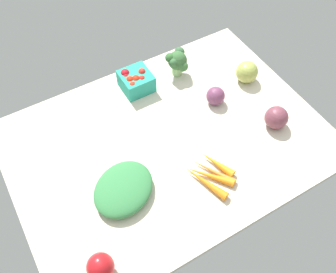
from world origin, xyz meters
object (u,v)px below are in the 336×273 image
(berry_basket, at_px, (136,81))
(heirloom_tomato_green, at_px, (247,72))
(broccoli_head, at_px, (177,61))
(bell_pepper_red, at_px, (100,267))
(red_onion_near_basket, at_px, (216,96))
(red_onion_center, at_px, (276,118))
(leafy_greens_clump, at_px, (123,189))
(carrot_bunch, at_px, (211,174))

(berry_basket, bearing_deg, heirloom_tomato_green, -24.67)
(broccoli_head, bearing_deg, bell_pepper_red, -136.09)
(berry_basket, distance_m, bell_pepper_red, 0.68)
(berry_basket, bearing_deg, red_onion_near_basket, -44.12)
(red_onion_center, distance_m, bell_pepper_red, 0.74)
(leafy_greens_clump, bearing_deg, berry_basket, 57.48)
(berry_basket, bearing_deg, red_onion_center, -50.23)
(red_onion_center, height_order, leafy_greens_clump, red_onion_center)
(red_onion_near_basket, height_order, berry_basket, berry_basket)
(red_onion_center, xyz_separation_m, bell_pepper_red, (-0.72, -0.16, 0.00))
(berry_basket, xyz_separation_m, bell_pepper_red, (-0.39, -0.55, 0.01))
(heirloom_tomato_green, relative_size, carrot_bunch, 0.46)
(broccoli_head, bearing_deg, heirloom_tomato_green, -38.15)
(heirloom_tomato_green, height_order, carrot_bunch, heirloom_tomato_green)
(heirloom_tomato_green, relative_size, red_onion_near_basket, 1.24)
(red_onion_center, bearing_deg, broccoli_head, 112.43)
(red_onion_near_basket, xyz_separation_m, leafy_greens_clump, (-0.45, -0.16, -0.01))
(berry_basket, xyz_separation_m, carrot_bunch, (0.03, -0.45, -0.03))
(red_onion_center, distance_m, carrot_bunch, 0.31)
(heirloom_tomato_green, xyz_separation_m, berry_basket, (-0.38, 0.17, -0.00))
(broccoli_head, distance_m, heirloom_tomato_green, 0.26)
(heirloom_tomato_green, bearing_deg, leafy_greens_clump, -162.24)
(broccoli_head, distance_m, red_onion_near_basket, 0.20)
(red_onion_near_basket, xyz_separation_m, carrot_bunch, (-0.19, -0.25, -0.02))
(carrot_bunch, distance_m, bell_pepper_red, 0.43)
(berry_basket, bearing_deg, bell_pepper_red, -125.27)
(broccoli_head, xyz_separation_m, red_onion_near_basket, (0.04, -0.19, -0.03))
(red_onion_center, distance_m, leafy_greens_clump, 0.57)
(broccoli_head, bearing_deg, leafy_greens_clump, -138.69)
(carrot_bunch, relative_size, leafy_greens_clump, 0.89)
(broccoli_head, height_order, red_onion_center, broccoli_head)
(red_onion_near_basket, bearing_deg, berry_basket, 135.88)
(red_onion_near_basket, bearing_deg, bell_pepper_red, -150.15)
(heirloom_tomato_green, relative_size, red_onion_center, 1.04)
(heirloom_tomato_green, height_order, red_onion_near_basket, heirloom_tomato_green)
(berry_basket, bearing_deg, leafy_greens_clump, -122.52)
(red_onion_near_basket, relative_size, bell_pepper_red, 0.76)
(broccoli_head, xyz_separation_m, red_onion_center, (0.16, -0.39, -0.02))
(red_onion_near_basket, height_order, red_onion_center, red_onion_center)
(red_onion_near_basket, relative_size, berry_basket, 0.61)
(heirloom_tomato_green, xyz_separation_m, red_onion_center, (-0.05, -0.22, -0.00))
(red_onion_near_basket, height_order, leafy_greens_clump, red_onion_near_basket)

